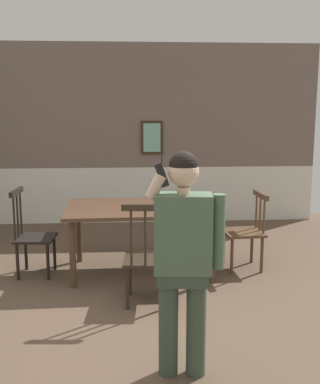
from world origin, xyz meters
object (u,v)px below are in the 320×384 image
at_px(chair_by_doorway, 146,257).
at_px(chair_at_table_head, 32,235).
at_px(person_figure, 184,252).
at_px(chair_near_window, 246,231).
at_px(dining_table, 141,214).

distance_m(chair_by_doorway, chair_at_table_head, 1.54).
bearing_deg(chair_at_table_head, chair_by_doorway, 58.09).
distance_m(chair_at_table_head, person_figure, 2.64).
xyz_separation_m(chair_near_window, chair_by_doorway, (-1.22, -0.96, 0.02)).
distance_m(chair_near_window, chair_at_table_head, 2.48).
bearing_deg(chair_at_table_head, chair_near_window, 94.95).
relative_size(chair_by_doorway, person_figure, 0.64).
height_order(dining_table, chair_near_window, chair_near_window).
bearing_deg(chair_near_window, chair_by_doorway, 124.35).
xyz_separation_m(dining_table, chair_near_window, (1.24, 0.03, -0.24)).
xyz_separation_m(chair_near_window, person_figure, (-1.00, -2.21, 0.46)).
bearing_deg(chair_at_table_head, person_figure, 38.05).
distance_m(dining_table, person_figure, 2.20).
distance_m(chair_near_window, person_figure, 2.47).
height_order(chair_by_doorway, person_figure, person_figure).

